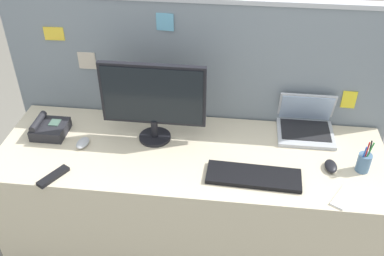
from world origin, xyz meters
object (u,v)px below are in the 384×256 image
at_px(tv_remote, 53,176).
at_px(computer_mouse_right_hand, 83,143).
at_px(computer_mouse_left_hand, 331,166).
at_px(desktop_monitor, 153,98).
at_px(cell_phone_white_slab, 343,197).
at_px(keyboard_main, 254,176).
at_px(laptop, 306,123).
at_px(desk_phone, 49,128).
at_px(pen_cup, 364,162).

bearing_deg(tv_remote, computer_mouse_right_hand, 107.15).
bearing_deg(tv_remote, computer_mouse_left_hand, 39.50).
relative_size(desktop_monitor, cell_phone_white_slab, 3.58).
height_order(desktop_monitor, keyboard_main, desktop_monitor).
xyz_separation_m(keyboard_main, computer_mouse_right_hand, (-0.90, 0.15, 0.01)).
bearing_deg(cell_phone_white_slab, desktop_monitor, -168.93).
xyz_separation_m(laptop, desk_phone, (-1.40, -0.20, -0.01)).
bearing_deg(computer_mouse_right_hand, laptop, 21.32).
height_order(computer_mouse_right_hand, tv_remote, computer_mouse_right_hand).
distance_m(laptop, computer_mouse_left_hand, 0.33).
xyz_separation_m(desktop_monitor, keyboard_main, (0.53, -0.27, -0.24)).
bearing_deg(tv_remote, pen_cup, 38.74).
bearing_deg(laptop, keyboard_main, -123.14).
bearing_deg(cell_phone_white_slab, desk_phone, -160.10).
bearing_deg(desk_phone, desktop_monitor, 3.40).
bearing_deg(cell_phone_white_slab, pen_cup, 91.69).
bearing_deg(pen_cup, computer_mouse_left_hand, -177.92).
bearing_deg(computer_mouse_left_hand, computer_mouse_right_hand, 177.56).
height_order(laptop, desk_phone, laptop).
bearing_deg(pen_cup, cell_phone_white_slab, -120.22).
distance_m(computer_mouse_left_hand, tv_remote, 1.36).
distance_m(desktop_monitor, cell_phone_white_slab, 1.04).
xyz_separation_m(desk_phone, computer_mouse_left_hand, (1.50, -0.12, -0.02)).
distance_m(desktop_monitor, desk_phone, 0.62).
bearing_deg(laptop, pen_cup, -50.83).
xyz_separation_m(laptop, computer_mouse_right_hand, (-1.18, -0.28, -0.03)).
xyz_separation_m(desk_phone, pen_cup, (1.65, -0.11, 0.02)).
relative_size(laptop, computer_mouse_left_hand, 3.04).
distance_m(computer_mouse_right_hand, pen_cup, 1.44).
bearing_deg(keyboard_main, pen_cup, 15.07).
distance_m(desktop_monitor, laptop, 0.85).
relative_size(keyboard_main, computer_mouse_left_hand, 4.55).
distance_m(laptop, desk_phone, 1.41).
bearing_deg(computer_mouse_left_hand, desktop_monitor, 169.70).
bearing_deg(tv_remote, desktop_monitor, 71.56).
distance_m(desktop_monitor, computer_mouse_left_hand, 0.96).
bearing_deg(desk_phone, cell_phone_white_slab, -12.01).
bearing_deg(cell_phone_white_slab, laptop, 135.85).
relative_size(desk_phone, pen_cup, 0.97).
bearing_deg(desktop_monitor, cell_phone_white_slab, -20.84).
xyz_separation_m(laptop, cell_phone_white_slab, (0.13, -0.52, -0.04)).
xyz_separation_m(desk_phone, keyboard_main, (1.12, -0.23, -0.02)).
relative_size(keyboard_main, pen_cup, 2.47).
distance_m(cell_phone_white_slab, tv_remote, 1.37).
distance_m(computer_mouse_right_hand, tv_remote, 0.27).
relative_size(laptop, pen_cup, 1.65).
bearing_deg(computer_mouse_left_hand, keyboard_main, -163.87).
distance_m(desktop_monitor, tv_remote, 0.62).
bearing_deg(pen_cup, desk_phone, 176.05).
distance_m(keyboard_main, computer_mouse_right_hand, 0.92).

